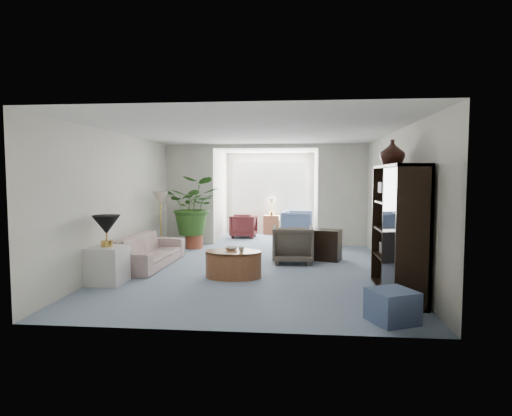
# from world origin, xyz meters

# --- Properties ---
(floor) EXTENTS (6.00, 6.00, 0.00)m
(floor) POSITION_xyz_m (0.00, 0.00, 0.00)
(floor) COLOR #8694B1
(floor) RESTS_ON ground
(sunroom_floor) EXTENTS (2.60, 2.60, 0.00)m
(sunroom_floor) POSITION_xyz_m (0.00, 4.10, 0.00)
(sunroom_floor) COLOR #8694B1
(sunroom_floor) RESTS_ON ground
(back_pier_left) EXTENTS (1.20, 0.12, 2.50)m
(back_pier_left) POSITION_xyz_m (-1.90, 3.00, 1.25)
(back_pier_left) COLOR silver
(back_pier_left) RESTS_ON ground
(back_pier_right) EXTENTS (1.20, 0.12, 2.50)m
(back_pier_right) POSITION_xyz_m (1.90, 3.00, 1.25)
(back_pier_right) COLOR silver
(back_pier_right) RESTS_ON ground
(back_header) EXTENTS (2.60, 0.12, 0.10)m
(back_header) POSITION_xyz_m (0.00, 3.00, 2.45)
(back_header) COLOR silver
(back_header) RESTS_ON back_pier_left
(window_pane) EXTENTS (2.20, 0.02, 1.50)m
(window_pane) POSITION_xyz_m (0.00, 5.18, 1.40)
(window_pane) COLOR white
(window_blinds) EXTENTS (2.20, 0.02, 1.50)m
(window_blinds) POSITION_xyz_m (0.00, 5.15, 1.40)
(window_blinds) COLOR white
(framed_picture) EXTENTS (0.04, 0.50, 0.40)m
(framed_picture) POSITION_xyz_m (2.46, -0.10, 1.70)
(framed_picture) COLOR beige
(sofa) EXTENTS (0.88, 2.06, 0.59)m
(sofa) POSITION_xyz_m (-2.02, 0.26, 0.30)
(sofa) COLOR #C0B3A2
(sofa) RESTS_ON ground
(end_table) EXTENTS (0.56, 0.56, 0.60)m
(end_table) POSITION_xyz_m (-2.22, -1.09, 0.30)
(end_table) COLOR silver
(end_table) RESTS_ON ground
(table_lamp) EXTENTS (0.44, 0.44, 0.30)m
(table_lamp) POSITION_xyz_m (-2.22, -1.09, 0.95)
(table_lamp) COLOR black
(table_lamp) RESTS_ON end_table
(floor_lamp) EXTENTS (0.36, 0.36, 0.28)m
(floor_lamp) POSITION_xyz_m (-2.14, 1.39, 1.25)
(floor_lamp) COLOR beige
(floor_lamp) RESTS_ON ground
(coffee_table) EXTENTS (1.13, 1.13, 0.45)m
(coffee_table) POSITION_xyz_m (-0.28, -0.49, 0.23)
(coffee_table) COLOR #965A36
(coffee_table) RESTS_ON ground
(coffee_bowl) EXTENTS (0.27, 0.27, 0.06)m
(coffee_bowl) POSITION_xyz_m (-0.33, -0.39, 0.48)
(coffee_bowl) COLOR silver
(coffee_bowl) RESTS_ON coffee_table
(coffee_cup) EXTENTS (0.11, 0.11, 0.09)m
(coffee_cup) POSITION_xyz_m (-0.13, -0.59, 0.49)
(coffee_cup) COLOR beige
(coffee_cup) RESTS_ON coffee_table
(wingback_chair) EXTENTS (0.80, 0.82, 0.74)m
(wingback_chair) POSITION_xyz_m (0.71, 0.86, 0.37)
(wingback_chair) COLOR #574F44
(wingback_chair) RESTS_ON ground
(side_table_dark) EXTENTS (0.63, 0.56, 0.62)m
(side_table_dark) POSITION_xyz_m (1.41, 1.16, 0.31)
(side_table_dark) COLOR black
(side_table_dark) RESTS_ON ground
(entertainment_cabinet) EXTENTS (0.45, 1.69, 1.87)m
(entertainment_cabinet) POSITION_xyz_m (2.23, -1.30, 0.94)
(entertainment_cabinet) COLOR black
(entertainment_cabinet) RESTS_ON ground
(cabinet_urn) EXTENTS (0.38, 0.38, 0.40)m
(cabinet_urn) POSITION_xyz_m (2.23, -0.80, 2.07)
(cabinet_urn) COLOR black
(cabinet_urn) RESTS_ON entertainment_cabinet
(ottoman) EXTENTS (0.63, 0.63, 0.38)m
(ottoman) POSITION_xyz_m (1.90, -2.52, 0.19)
(ottoman) COLOR slate
(ottoman) RESTS_ON ground
(plant_pot) EXTENTS (0.40, 0.40, 0.32)m
(plant_pot) POSITION_xyz_m (-1.64, 2.34, 0.16)
(plant_pot) COLOR #A4482F
(plant_pot) RESTS_ON ground
(house_plant) EXTENTS (1.25, 1.08, 1.39)m
(house_plant) POSITION_xyz_m (-1.64, 2.34, 1.01)
(house_plant) COLOR #305D20
(house_plant) RESTS_ON plant_pot
(sunroom_chair_blue) EXTENTS (0.88, 0.86, 0.76)m
(sunroom_chair_blue) POSITION_xyz_m (0.81, 4.21, 0.38)
(sunroom_chair_blue) COLOR slate
(sunroom_chair_blue) RESTS_ON ground
(sunroom_chair_maroon) EXTENTS (0.74, 0.72, 0.64)m
(sunroom_chair_maroon) POSITION_xyz_m (-0.69, 4.21, 0.32)
(sunroom_chair_maroon) COLOR #571D23
(sunroom_chair_maroon) RESTS_ON ground
(sunroom_table) EXTENTS (0.48, 0.38, 0.56)m
(sunroom_table) POSITION_xyz_m (0.06, 4.96, 0.28)
(sunroom_table) COLOR #965A36
(sunroom_table) RESTS_ON ground
(shelf_clutter) EXTENTS (0.30, 1.15, 1.06)m
(shelf_clutter) POSITION_xyz_m (2.18, -1.41, 1.09)
(shelf_clutter) COLOR black
(shelf_clutter) RESTS_ON entertainment_cabinet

